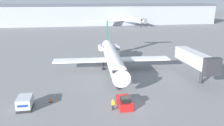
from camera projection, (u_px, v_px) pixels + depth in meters
ground_plane at (127, 108)px, 34.81m from camera, size 600.00×600.00×0.00m
terminal_building at (86, 15)px, 146.50m from camera, size 180.00×16.80×13.78m
airplane_main at (112, 57)px, 52.09m from camera, size 28.04×29.80×11.01m
pushback_tug at (124, 102)px, 35.03m from camera, size 2.09×4.12×1.96m
luggage_cart at (25, 103)px, 34.17m from camera, size 2.15×3.09×2.02m
worker_near_tug at (113, 104)px, 33.80m from camera, size 0.40×0.26×1.82m
traffic_cone_left at (51, 100)px, 36.62m from camera, size 0.58×0.58×0.83m
airplane_parked_far_left at (124, 19)px, 145.07m from camera, size 27.87×33.08×10.89m
jet_bridge at (196, 59)px, 46.23m from camera, size 3.20×13.47×6.19m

